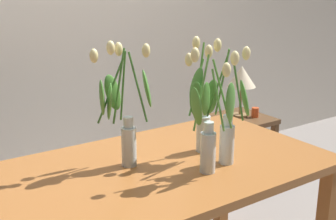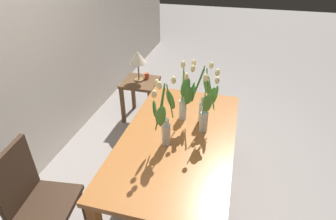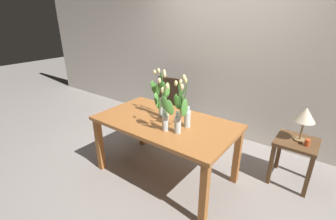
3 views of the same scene
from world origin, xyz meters
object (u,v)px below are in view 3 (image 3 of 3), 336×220
object	(u,v)px
tulip_vase_3	(165,113)
dining_chair	(166,103)
tulip_vase_2	(185,111)
tulip_vase_0	(179,114)
table_lamp	(305,115)
pillar_candle	(307,143)
dining_table	(165,128)
tulip_vase_1	(161,97)
side_table	(295,150)

from	to	relation	value
tulip_vase_3	dining_chair	world-z (taller)	tulip_vase_3
tulip_vase_2	tulip_vase_0	bearing A→B (deg)	-79.15
tulip_vase_0	table_lamp	xyz separation A→B (m)	(1.00, 0.94, -0.09)
tulip_vase_2	tulip_vase_3	distance (m)	0.24
tulip_vase_0	tulip_vase_3	bearing A→B (deg)	-150.89
table_lamp	pillar_candle	size ratio (longest dim) A/B	5.31
dining_table	tulip_vase_1	distance (m)	0.36
tulip_vase_2	side_table	xyz separation A→B (m)	(1.01, 0.78, -0.49)
tulip_vase_0	tulip_vase_2	size ratio (longest dim) A/B	0.99
dining_chair	side_table	bearing A→B (deg)	-3.21
side_table	pillar_candle	size ratio (longest dim) A/B	7.33
pillar_candle	tulip_vase_0	bearing A→B (deg)	-141.50
tulip_vase_3	side_table	size ratio (longest dim) A/B	1.00
dining_table	tulip_vase_2	distance (m)	0.37
tulip_vase_1	side_table	bearing A→B (deg)	27.16
dining_table	side_table	bearing A→B (deg)	32.16
tulip_vase_2	tulip_vase_3	world-z (taller)	tulip_vase_2
side_table	pillar_candle	xyz separation A→B (m)	(0.10, -0.06, 0.16)
dining_table	tulip_vase_1	world-z (taller)	tulip_vase_1
tulip_vase_1	table_lamp	size ratio (longest dim) A/B	1.42
tulip_vase_3	side_table	distance (m)	1.58
tulip_vase_0	pillar_candle	size ratio (longest dim) A/B	7.47
dining_table	pillar_candle	bearing A→B (deg)	28.31
tulip_vase_2	side_table	bearing A→B (deg)	37.72
dining_table	tulip_vase_3	bearing A→B (deg)	-53.69
tulip_vase_3	dining_table	bearing A→B (deg)	126.31
tulip_vase_1	side_table	xyz separation A→B (m)	(1.39, 0.71, -0.54)
tulip_vase_2	pillar_candle	xyz separation A→B (m)	(1.11, 0.72, -0.34)
dining_table	tulip_vase_2	size ratio (longest dim) A/B	2.82
tulip_vase_1	table_lamp	xyz separation A→B (m)	(1.40, 0.73, -0.12)
dining_table	side_table	world-z (taller)	dining_table
tulip_vase_2	side_table	size ratio (longest dim) A/B	1.03
tulip_vase_1	pillar_candle	size ratio (longest dim) A/B	7.55
dining_chair	tulip_vase_0	bearing A→B (deg)	-47.24
side_table	table_lamp	size ratio (longest dim) A/B	1.38
table_lamp	pillar_candle	world-z (taller)	table_lamp
tulip_vase_1	dining_chair	bearing A→B (deg)	123.87
tulip_vase_3	dining_chair	size ratio (longest dim) A/B	0.59
tulip_vase_1	tulip_vase_2	world-z (taller)	tulip_vase_2
tulip_vase_0	dining_chair	xyz separation A→B (m)	(-0.95, 1.03, -0.42)
tulip_vase_3	side_table	world-z (taller)	tulip_vase_3
dining_chair	side_table	size ratio (longest dim) A/B	1.69
tulip_vase_2	pillar_candle	distance (m)	1.37
tulip_vase_0	side_table	xyz separation A→B (m)	(0.99, 0.92, -0.51)
tulip_vase_2	tulip_vase_3	size ratio (longest dim) A/B	1.03
side_table	pillar_candle	bearing A→B (deg)	-31.01
tulip_vase_3	side_table	xyz separation A→B (m)	(1.12, 1.00, -0.51)
dining_chair	tulip_vase_2	bearing A→B (deg)	-43.88
tulip_vase_0	dining_chair	distance (m)	1.47
pillar_candle	dining_table	bearing A→B (deg)	-151.69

